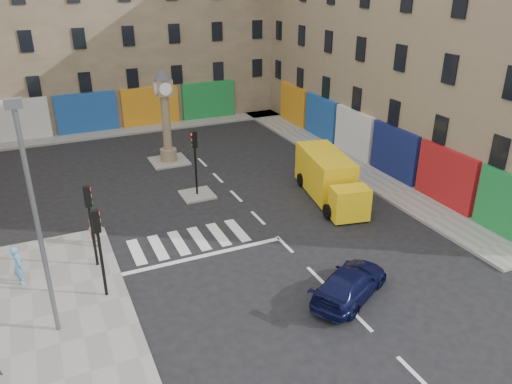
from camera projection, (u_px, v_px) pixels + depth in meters
ground at (295, 255)px, 22.64m from camera, size 120.00×120.00×0.00m
sidewalk_left at (36, 351)px, 16.79m from camera, size 7.00×16.00×0.15m
sidewalk_right at (337, 157)px, 34.20m from camera, size 2.60×30.00×0.15m
sidewalk_far at (117, 132)px, 39.55m from camera, size 32.00×2.40×0.15m
island_near at (197, 195)px, 28.51m from camera, size 1.80×1.80×0.12m
island_far at (169, 161)px, 33.49m from camera, size 2.40×2.40×0.12m
building_right at (424, 32)px, 33.34m from camera, size 10.00×30.00×16.00m
building_far at (92, 14)px, 40.92m from camera, size 32.00×10.00×17.00m
traffic_light_left_near at (99, 240)px, 18.60m from camera, size 0.28×0.22×3.70m
traffic_light_left_far at (90, 214)px, 20.60m from camera, size 0.28×0.22×3.70m
traffic_light_island at (195, 153)px, 27.47m from camera, size 0.28×0.22×3.70m
lamp_post at (35, 212)px, 15.83m from camera, size 0.50×0.25×8.30m
clock_pillar at (165, 110)px, 32.06m from camera, size 1.20×1.20×6.10m
navy_sedan at (350, 283)px, 19.50m from camera, size 4.52×3.58×1.22m
yellow_van at (329, 178)px, 27.90m from camera, size 3.20×6.82×2.39m
pedestrian_blue at (18, 265)px, 20.05m from camera, size 0.53×0.68×1.66m
pedestrian_tan at (96, 226)px, 22.98m from camera, size 0.78×0.93×1.71m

